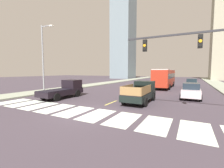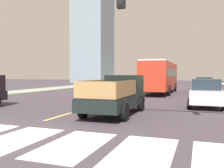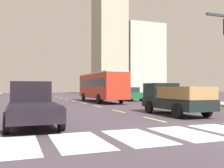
# 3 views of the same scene
# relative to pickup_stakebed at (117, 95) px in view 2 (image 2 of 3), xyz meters

# --- Properties ---
(sidewalk_left) EXTENTS (3.77, 110.00, 0.15)m
(sidewalk_left) POSITION_rel_pickup_stakebed_xyz_m (-14.59, 12.14, -0.86)
(sidewalk_left) COLOR #959D89
(sidewalk_left) RESTS_ON ground
(crosswalk_stripe_5) EXTENTS (1.55, 3.04, 0.01)m
(crosswalk_stripe_5) POSITION_rel_pickup_stakebed_xyz_m (-1.33, -5.86, -0.93)
(crosswalk_stripe_5) COLOR silver
(crosswalk_stripe_5) RESTS_ON ground
(crosswalk_stripe_6) EXTENTS (1.55, 3.04, 0.01)m
(crosswalk_stripe_6) POSITION_rel_pickup_stakebed_xyz_m (0.65, -5.86, -0.93)
(crosswalk_stripe_6) COLOR silver
(crosswalk_stripe_6) RESTS_ON ground
(crosswalk_stripe_7) EXTENTS (1.55, 3.04, 0.01)m
(crosswalk_stripe_7) POSITION_rel_pickup_stakebed_xyz_m (2.62, -5.86, -0.93)
(crosswalk_stripe_7) COLOR silver
(crosswalk_stripe_7) RESTS_ON ground
(lane_dash_0) EXTENTS (0.16, 2.40, 0.01)m
(lane_dash_0) POSITION_rel_pickup_stakebed_xyz_m (-2.32, -1.86, -0.93)
(lane_dash_0) COLOR #DFD355
(lane_dash_0) RESTS_ON ground
(lane_dash_1) EXTENTS (0.16, 2.40, 0.01)m
(lane_dash_1) POSITION_rel_pickup_stakebed_xyz_m (-2.32, 3.14, -0.93)
(lane_dash_1) COLOR #DFD355
(lane_dash_1) RESTS_ON ground
(lane_dash_2) EXTENTS (0.16, 2.40, 0.01)m
(lane_dash_2) POSITION_rel_pickup_stakebed_xyz_m (-2.32, 8.14, -0.93)
(lane_dash_2) COLOR #DFD355
(lane_dash_2) RESTS_ON ground
(lane_dash_3) EXTENTS (0.16, 2.40, 0.01)m
(lane_dash_3) POSITION_rel_pickup_stakebed_xyz_m (-2.32, 13.14, -0.93)
(lane_dash_3) COLOR #DFD355
(lane_dash_3) RESTS_ON ground
(lane_dash_4) EXTENTS (0.16, 2.40, 0.01)m
(lane_dash_4) POSITION_rel_pickup_stakebed_xyz_m (-2.32, 18.14, -0.93)
(lane_dash_4) COLOR #DFD355
(lane_dash_4) RESTS_ON ground
(lane_dash_5) EXTENTS (0.16, 2.40, 0.01)m
(lane_dash_5) POSITION_rel_pickup_stakebed_xyz_m (-2.32, 23.14, -0.93)
(lane_dash_5) COLOR #DFD355
(lane_dash_5) RESTS_ON ground
(lane_dash_6) EXTENTS (0.16, 2.40, 0.01)m
(lane_dash_6) POSITION_rel_pickup_stakebed_xyz_m (-2.32, 28.14, -0.93)
(lane_dash_6) COLOR #DFD355
(lane_dash_6) RESTS_ON ground
(lane_dash_7) EXTENTS (0.16, 2.40, 0.01)m
(lane_dash_7) POSITION_rel_pickup_stakebed_xyz_m (-2.32, 33.14, -0.93)
(lane_dash_7) COLOR #DFD355
(lane_dash_7) RESTS_ON ground
(pickup_stakebed) EXTENTS (2.18, 5.20, 1.96)m
(pickup_stakebed) POSITION_rel_pickup_stakebed_xyz_m (0.00, 0.00, 0.00)
(pickup_stakebed) COLOR black
(pickup_stakebed) RESTS_ON ground
(city_bus) EXTENTS (2.72, 10.80, 3.32)m
(city_bus) POSITION_rel_pickup_stakebed_xyz_m (0.06, 14.34, 1.02)
(city_bus) COLOR #AF2D1B
(city_bus) RESTS_ON ground
(sedan_mid) EXTENTS (2.02, 4.40, 1.72)m
(sedan_mid) POSITION_rel_pickup_stakebed_xyz_m (4.35, 4.15, -0.08)
(sedan_mid) COLOR silver
(sedan_mid) RESTS_ON ground
(sedan_far) EXTENTS (2.02, 4.40, 1.72)m
(sedan_far) POSITION_rel_pickup_stakebed_xyz_m (4.44, 15.97, -0.08)
(sedan_far) COLOR #175A32
(sedan_far) RESTS_ON ground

